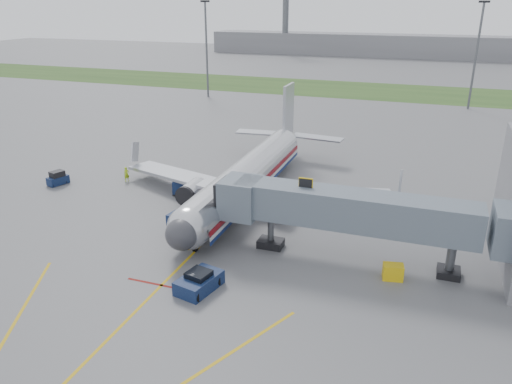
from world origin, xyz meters
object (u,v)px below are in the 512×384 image
(baggage_tug, at_px, (58,179))
(belt_loader, at_px, (224,194))
(airliner, at_px, (248,176))
(ramp_worker, at_px, (127,174))
(pushback_tug, at_px, (199,282))

(baggage_tug, relative_size, belt_loader, 0.64)
(airliner, xyz_separation_m, baggage_tug, (-22.91, -3.49, -1.91))
(airliner, distance_m, baggage_tug, 23.25)
(baggage_tug, bearing_deg, ramp_worker, 27.56)
(baggage_tug, xyz_separation_m, ramp_worker, (7.12, 3.72, 0.16))
(pushback_tug, xyz_separation_m, belt_loader, (-5.50, 17.87, -0.15))
(pushback_tug, relative_size, ramp_worker, 2.27)
(belt_loader, distance_m, ramp_worker, 13.35)
(airliner, bearing_deg, belt_loader, -160.45)
(baggage_tug, height_order, belt_loader, belt_loader)
(airliner, distance_m, belt_loader, 3.41)
(belt_loader, relative_size, ramp_worker, 2.31)
(pushback_tug, xyz_separation_m, baggage_tug, (-25.92, 15.25, 0.10))
(pushback_tug, distance_m, ramp_worker, 26.71)
(belt_loader, bearing_deg, ramp_worker, 175.25)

